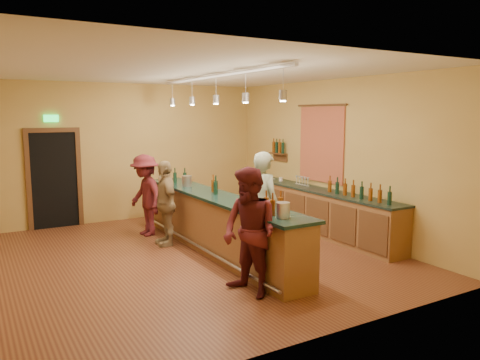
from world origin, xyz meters
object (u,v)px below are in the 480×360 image
tasting_bar (217,219)px  customer_b (165,203)px  customer_a (250,232)px  bar_stool (222,207)px  back_counter (317,210)px  bartender (264,205)px  customer_c (145,195)px

tasting_bar → customer_b: (-0.62, 0.93, 0.21)m
tasting_bar → customer_b: bearing=123.6°
customer_a → bar_stool: 3.14m
customer_a → bar_stool: bearing=146.8°
tasting_bar → customer_a: bearing=-105.1°
back_counter → customer_b: (-3.08, 0.75, 0.33)m
bartender → customer_c: (-1.26, 2.53, -0.09)m
back_counter → bar_stool: size_ratio=5.92×
bartender → customer_c: size_ratio=1.11×
customer_a → customer_b: size_ratio=1.10×
customer_a → tasting_bar: bearing=152.9°
back_counter → tasting_bar: (-2.46, -0.18, 0.12)m
tasting_bar → bar_stool: bearing=56.8°
customer_c → bar_stool: size_ratio=2.19×
back_counter → customer_b: customer_b is taller
back_counter → customer_c: 3.59m
bartender → customer_a: (-1.10, -1.32, -0.04)m
customer_b → bar_stool: bearing=93.1°
customer_a → customer_b: customer_a is taller
tasting_bar → bar_stool: size_ratio=6.64×
bartender → customer_a: 1.72m
bartender → customer_a: size_ratio=1.05×
tasting_bar → bartender: 0.96m
bar_stool → customer_c: bearing=144.0°
back_counter → tasting_bar: 2.47m
customer_b → customer_c: bearing=-169.1°
customer_a → customer_c: size_ratio=1.06×
tasting_bar → customer_a: 2.13m
customer_b → tasting_bar: bearing=38.9°
tasting_bar → customer_c: customer_c is taller
bartender → tasting_bar: bearing=30.1°
back_counter → tasting_bar: bearing=-175.8°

